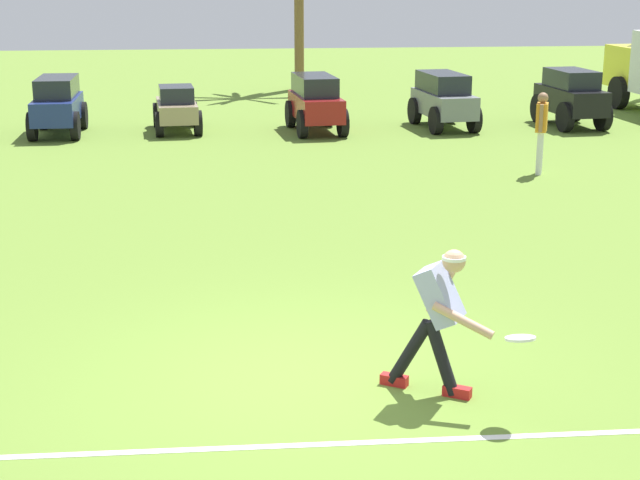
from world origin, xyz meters
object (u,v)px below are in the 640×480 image
(frisbee_thrower, at_px, (438,313))
(parked_car_slot_e, at_px, (315,102))
(frisbee_in_flight, at_px, (520,338))
(parked_car_slot_f, at_px, (443,99))
(parked_car_slot_d, at_px, (177,108))
(teammate_near_sideline, at_px, (541,125))
(parked_car_slot_c, at_px, (58,104))
(parked_car_slot_g, at_px, (571,97))

(frisbee_thrower, height_order, parked_car_slot_e, frisbee_thrower)
(frisbee_thrower, relative_size, frisbee_in_flight, 4.41)
(frisbee_thrower, bearing_deg, parked_car_slot_f, 76.94)
(frisbee_in_flight, distance_m, parked_car_slot_d, 16.48)
(frisbee_thrower, relative_size, teammate_near_sideline, 0.90)
(frisbee_thrower, distance_m, parked_car_slot_c, 16.40)
(frisbee_thrower, height_order, teammate_near_sideline, teammate_near_sideline)
(parked_car_slot_c, bearing_deg, frisbee_thrower, -69.61)
(parked_car_slot_c, height_order, parked_car_slot_d, parked_car_slot_c)
(frisbee_thrower, relative_size, parked_car_slot_e, 0.57)
(teammate_near_sideline, bearing_deg, parked_car_slot_g, 65.02)
(teammate_near_sideline, xyz_separation_m, parked_car_slot_g, (2.62, 5.62, -0.20))
(frisbee_thrower, xyz_separation_m, teammate_near_sideline, (4.14, 9.67, 0.15))
(parked_car_slot_e, relative_size, parked_car_slot_g, 1.02)
(parked_car_slot_c, distance_m, parked_car_slot_d, 2.78)
(parked_car_slot_e, xyz_separation_m, parked_car_slot_g, (6.38, 0.14, 0.02))
(teammate_near_sideline, bearing_deg, parked_car_slot_d, 140.49)
(parked_car_slot_g, bearing_deg, frisbee_thrower, -113.86)
(teammate_near_sideline, xyz_separation_m, parked_car_slot_c, (-9.86, 5.70, -0.22))
(frisbee_in_flight, bearing_deg, parked_car_slot_c, 111.55)
(teammate_near_sideline, distance_m, parked_car_slot_d, 9.19)
(parked_car_slot_e, bearing_deg, frisbee_in_flight, -89.25)
(teammate_near_sideline, height_order, parked_car_slot_d, teammate_near_sideline)
(parked_car_slot_d, xyz_separation_m, parked_car_slot_g, (9.70, -0.22, 0.18))
(teammate_near_sideline, height_order, parked_car_slot_c, teammate_near_sideline)
(parked_car_slot_d, distance_m, parked_car_slot_e, 3.35)
(parked_car_slot_c, relative_size, parked_car_slot_e, 0.98)
(teammate_near_sideline, bearing_deg, parked_car_slot_c, 149.97)
(frisbee_thrower, height_order, parked_car_slot_d, frisbee_thrower)
(parked_car_slot_e, bearing_deg, teammate_near_sideline, -55.50)
(frisbee_in_flight, height_order, parked_car_slot_e, parked_car_slot_e)
(parked_car_slot_f, bearing_deg, parked_car_slot_d, 178.80)
(parked_car_slot_d, bearing_deg, parked_car_slot_g, -1.32)
(frisbee_in_flight, relative_size, parked_car_slot_d, 0.14)
(frisbee_thrower, xyz_separation_m, parked_car_slot_f, (3.57, 15.37, -0.07))
(parked_car_slot_c, height_order, parked_car_slot_g, parked_car_slot_g)
(teammate_near_sideline, distance_m, parked_car_slot_e, 6.65)
(frisbee_thrower, relative_size, parked_car_slot_d, 0.62)
(frisbee_in_flight, relative_size, parked_car_slot_c, 0.13)
(frisbee_in_flight, distance_m, parked_car_slot_c, 17.16)
(parked_car_slot_g, bearing_deg, parked_car_slot_f, 178.43)
(parked_car_slot_d, bearing_deg, parked_car_slot_e, -6.32)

